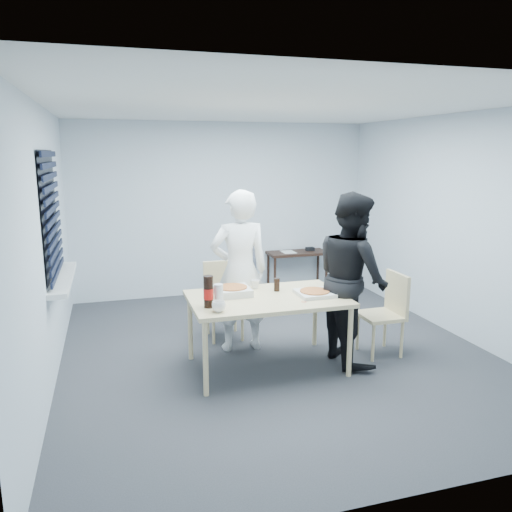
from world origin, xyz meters
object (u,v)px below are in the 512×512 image
object	(u,v)px
dining_table	(267,302)
side_table	(297,257)
backpack	(245,260)
mug_b	(255,284)
soda_bottle	(208,292)
person_white	(240,271)
person_black	(352,278)
stool	(245,282)
mug_a	(219,307)
chair_far	(223,294)
chair_right	(388,308)

from	to	relation	value
dining_table	side_table	bearing A→B (deg)	62.99
backpack	mug_b	xyz separation A→B (m)	(-0.35, -1.68, 0.11)
dining_table	soda_bottle	world-z (taller)	soda_bottle
person_white	soda_bottle	bearing A→B (deg)	56.79
person_black	backpack	size ratio (longest dim) A/B	4.27
stool	backpack	distance (m)	0.31
person_black	stool	xyz separation A→B (m)	(-0.58, 2.06, -0.52)
person_white	backpack	xyz separation A→B (m)	(0.45, 1.43, -0.21)
side_table	stool	bearing A→B (deg)	-148.65
person_white	mug_b	bearing A→B (deg)	112.76
dining_table	backpack	xyz separation A→B (m)	(0.32, 2.01, -0.01)
dining_table	person_black	bearing A→B (deg)	-2.64
stool	mug_b	world-z (taller)	mug_b
backpack	mug_a	world-z (taller)	backpack
stool	mug_b	xyz separation A→B (m)	(-0.35, -1.69, 0.43)
side_table	backpack	distance (m)	1.22
side_table	person_black	bearing A→B (deg)	-99.43
stool	mug_a	xyz separation A→B (m)	(-0.88, -2.35, 0.43)
dining_table	chair_far	bearing A→B (deg)	102.04
dining_table	chair_right	distance (m)	1.37
person_white	mug_a	distance (m)	1.01
chair_right	mug_a	size ratio (longest dim) A/B	7.24
chair_far	backpack	xyz separation A→B (m)	(0.54, 0.98, 0.17)
person_black	mug_b	xyz separation A→B (m)	(-0.93, 0.37, -0.09)
stool	mug_b	distance (m)	1.78
side_table	soda_bottle	world-z (taller)	soda_bottle
dining_table	soda_bottle	xyz separation A→B (m)	(-0.62, -0.18, 0.20)
person_black	soda_bottle	size ratio (longest dim) A/B	5.93
dining_table	mug_a	xyz separation A→B (m)	(-0.56, -0.33, 0.11)
person_black	dining_table	bearing A→B (deg)	87.36
person_black	mug_b	bearing A→B (deg)	68.23
side_table	mug_a	xyz separation A→B (m)	(-1.91, -2.98, 0.25)
dining_table	chair_right	world-z (taller)	chair_right
soda_bottle	chair_right	bearing A→B (deg)	4.77
chair_far	mug_a	size ratio (longest dim) A/B	7.24
chair_right	side_table	xyz separation A→B (m)	(-0.01, 2.66, 0.03)
side_table	chair_right	bearing A→B (deg)	-89.74
dining_table	backpack	size ratio (longest dim) A/B	3.70
person_black	person_white	bearing A→B (deg)	59.13
dining_table	person_black	world-z (taller)	person_black
chair_far	backpack	size ratio (longest dim) A/B	2.15
backpack	mug_a	size ratio (longest dim) A/B	3.37
chair_far	soda_bottle	distance (m)	1.33
soda_bottle	mug_a	bearing A→B (deg)	-68.78
chair_far	backpack	distance (m)	1.13
person_black	soda_bottle	distance (m)	1.53
backpack	soda_bottle	bearing A→B (deg)	-133.74
soda_bottle	dining_table	bearing A→B (deg)	15.81
dining_table	side_table	world-z (taller)	dining_table
person_black	backpack	bearing A→B (deg)	15.90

